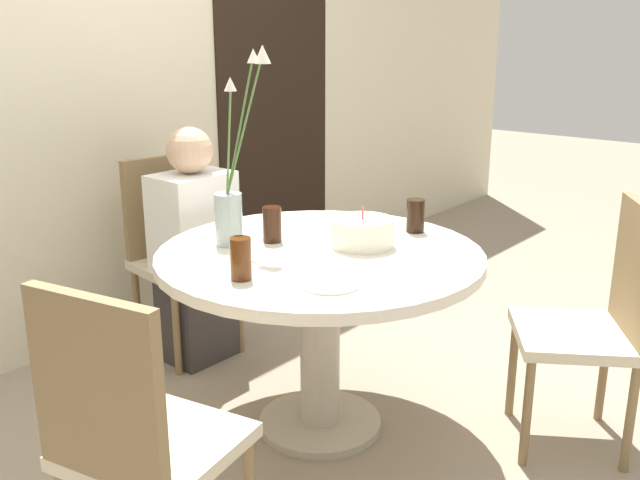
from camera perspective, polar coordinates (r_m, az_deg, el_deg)
The scene contains 14 objects.
ground_plane at distance 2.83m, azimuth 0.00°, elevation -14.61°, with size 16.00×16.00×0.00m, color gray.
wall_back at distance 3.46m, azimuth -18.17°, elevation 13.09°, with size 8.00×0.05×2.60m.
doorway_panel at distance 4.22m, azimuth -3.59°, elevation 10.62°, with size 0.90×0.01×2.05m.
dining_table at distance 2.58m, azimuth 0.00°, elevation -3.85°, with size 1.17×1.17×0.70m.
chair_far_back at distance 3.35m, azimuth -11.48°, elevation -0.33°, with size 0.45×0.45×0.90m.
chair_left_flank at distance 1.88m, azimuth -14.75°, elevation -14.65°, with size 0.47×0.47×0.90m.
chair_near_front at distance 2.68m, azimuth 21.46°, elevation -5.53°, with size 0.55×0.55×0.90m.
birthday_cake at distance 2.58m, azimuth 3.41°, elevation 0.62°, with size 0.23×0.23×0.15m.
flower_vase at distance 2.57m, azimuth -6.99°, elevation 3.82°, with size 0.23×0.20×0.71m.
side_plate at distance 2.20m, azimuth 0.76°, elevation -3.49°, with size 0.19×0.19×0.01m.
drink_glass_0 at distance 2.78m, azimuth 7.65°, elevation 1.94°, with size 0.07×0.07×0.13m.
drink_glass_1 at distance 2.63m, azimuth -3.85°, elevation 1.25°, with size 0.07×0.07×0.13m.
drink_glass_2 at distance 2.24m, azimuth -6.35°, elevation -1.50°, with size 0.07×0.07×0.14m.
person_guest at distance 3.22m, azimuth -9.98°, elevation -1.10°, with size 0.34×0.24×1.06m.
Camera 1 is at (-1.85, -1.55, 1.47)m, focal length 40.00 mm.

